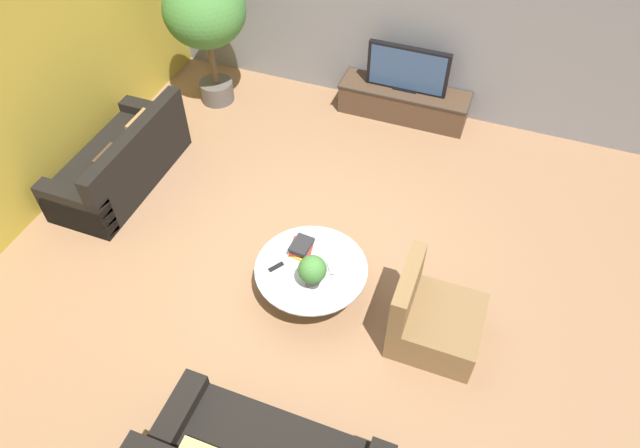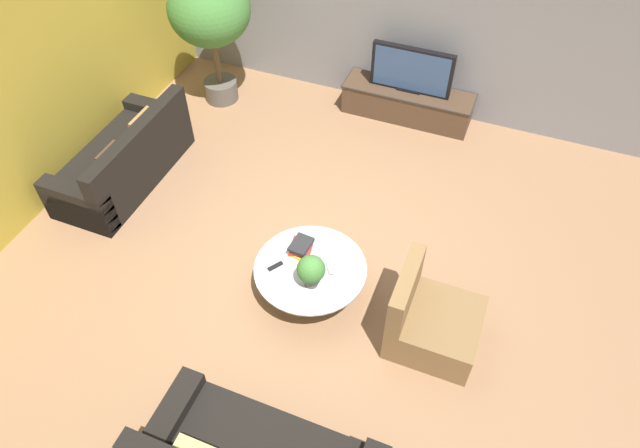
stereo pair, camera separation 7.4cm
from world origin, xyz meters
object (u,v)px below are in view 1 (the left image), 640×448
at_px(armchair_wicker, 432,320).
at_px(potted_plant_tabletop, 312,270).
at_px(media_console, 404,102).
at_px(television, 408,69).
at_px(potted_palm_tall, 205,15).
at_px(couch_by_wall, 122,163).
at_px(coffee_table, 311,275).

distance_m(armchair_wicker, potted_plant_tabletop, 1.20).
height_order(media_console, television, television).
bearing_deg(armchair_wicker, potted_palm_tall, 53.35).
bearing_deg(potted_plant_tabletop, couch_by_wall, 161.44).
xyz_separation_m(television, potted_palm_tall, (-2.55, -0.56, 0.54)).
height_order(couch_by_wall, potted_palm_tall, potted_palm_tall).
xyz_separation_m(television, coffee_table, (-0.09, -3.22, -0.44)).
xyz_separation_m(television, armchair_wicker, (1.14, -3.30, -0.45)).
height_order(television, coffee_table, television).
relative_size(coffee_table, potted_palm_tall, 0.62).
xyz_separation_m(media_console, armchair_wicker, (1.14, -3.30, 0.05)).
xyz_separation_m(media_console, potted_plant_tabletop, (-0.01, -3.39, 0.38)).
height_order(media_console, coffee_table, media_console).
bearing_deg(television, couch_by_wall, -138.71).
relative_size(media_console, couch_by_wall, 0.95).
bearing_deg(potted_palm_tall, potted_plant_tabletop, -48.18).
height_order(television, potted_palm_tall, potted_palm_tall).
bearing_deg(television, armchair_wicker, -70.91).
distance_m(coffee_table, potted_palm_tall, 3.75).
bearing_deg(armchair_wicker, media_console, 19.08).
distance_m(media_console, couch_by_wall, 3.72).
bearing_deg(potted_plant_tabletop, armchair_wicker, 4.46).
height_order(couch_by_wall, potted_plant_tabletop, couch_by_wall).
height_order(television, potted_plant_tabletop, television).
distance_m(television, coffee_table, 3.25).
distance_m(media_console, potted_palm_tall, 2.81).
bearing_deg(couch_by_wall, armchair_wicker, 77.88).
bearing_deg(television, potted_plant_tabletop, -90.15).
xyz_separation_m(television, potted_plant_tabletop, (-0.01, -3.39, -0.12)).
distance_m(coffee_table, couch_by_wall, 2.81).
xyz_separation_m(media_console, potted_palm_tall, (-2.55, -0.56, 1.05)).
relative_size(coffee_table, armchair_wicker, 1.29).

